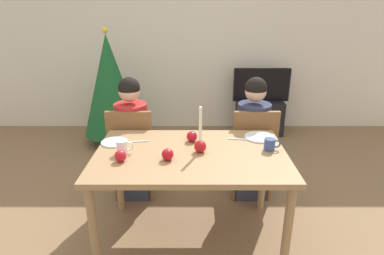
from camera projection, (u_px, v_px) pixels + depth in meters
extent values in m
plane|color=brown|center=(192.00, 236.00, 2.63)|extent=(7.68, 7.68, 0.00)
cube|color=beige|center=(193.00, 39.00, 4.60)|extent=(6.40, 0.10, 2.60)
cube|color=#99754C|center=(192.00, 155.00, 2.37)|extent=(1.40, 0.90, 0.04)
cylinder|color=#99754C|center=(95.00, 232.00, 2.14)|extent=(0.06, 0.06, 0.71)
cylinder|color=#99754C|center=(288.00, 232.00, 2.14)|extent=(0.06, 0.06, 0.71)
cylinder|color=#99754C|center=(120.00, 174.00, 2.87)|extent=(0.06, 0.06, 0.71)
cylinder|color=#99754C|center=(264.00, 174.00, 2.87)|extent=(0.06, 0.06, 0.71)
cube|color=brown|center=(136.00, 152.00, 3.13)|extent=(0.40, 0.40, 0.04)
cube|color=brown|center=(131.00, 136.00, 2.87)|extent=(0.40, 0.04, 0.45)
cylinder|color=brown|center=(156.00, 165.00, 3.36)|extent=(0.04, 0.04, 0.41)
cylinder|color=brown|center=(124.00, 165.00, 3.37)|extent=(0.04, 0.04, 0.41)
cylinder|color=brown|center=(152.00, 181.00, 3.05)|extent=(0.04, 0.04, 0.41)
cylinder|color=brown|center=(116.00, 181.00, 3.05)|extent=(0.04, 0.04, 0.41)
cube|color=brown|center=(252.00, 152.00, 3.12)|extent=(0.40, 0.40, 0.04)
cube|color=brown|center=(257.00, 136.00, 2.87)|extent=(0.40, 0.04, 0.45)
cylinder|color=brown|center=(264.00, 165.00, 3.36)|extent=(0.04, 0.04, 0.41)
cylinder|color=brown|center=(231.00, 165.00, 3.36)|extent=(0.04, 0.04, 0.41)
cylinder|color=brown|center=(271.00, 182.00, 3.04)|extent=(0.04, 0.04, 0.41)
cylinder|color=brown|center=(235.00, 182.00, 3.04)|extent=(0.04, 0.04, 0.41)
cube|color=#33384C|center=(136.00, 173.00, 3.15)|extent=(0.28, 0.28, 0.45)
cylinder|color=#AD2323|center=(133.00, 129.00, 2.99)|extent=(0.30, 0.30, 0.48)
sphere|color=tan|center=(131.00, 91.00, 2.86)|extent=(0.19, 0.19, 0.19)
sphere|color=black|center=(130.00, 88.00, 2.85)|extent=(0.19, 0.19, 0.19)
cube|color=#33384C|center=(251.00, 173.00, 3.15)|extent=(0.28, 0.28, 0.45)
cylinder|color=#282D47|center=(254.00, 129.00, 2.98)|extent=(0.30, 0.30, 0.48)
sphere|color=tan|center=(257.00, 91.00, 2.86)|extent=(0.19, 0.19, 0.19)
sphere|color=black|center=(257.00, 88.00, 2.85)|extent=(0.19, 0.19, 0.19)
cube|color=black|center=(260.00, 117.00, 4.69)|extent=(0.64, 0.40, 0.48)
cube|color=black|center=(263.00, 85.00, 4.53)|extent=(0.79, 0.04, 0.46)
cube|color=black|center=(263.00, 85.00, 4.52)|extent=(0.76, 0.05, 0.46)
cylinder|color=brown|center=(116.00, 136.00, 4.44)|extent=(0.08, 0.08, 0.14)
cone|color=#195628|center=(111.00, 85.00, 4.18)|extent=(0.75, 0.75, 1.29)
sphere|color=yellow|center=(106.00, 30.00, 3.94)|extent=(0.08, 0.08, 0.08)
sphere|color=red|center=(201.00, 146.00, 2.36)|extent=(0.09, 0.09, 0.09)
cylinder|color=#EFE5C6|center=(202.00, 124.00, 2.29)|extent=(0.02, 0.02, 0.26)
cylinder|color=silver|center=(116.00, 142.00, 2.53)|extent=(0.20, 0.20, 0.01)
cylinder|color=silver|center=(261.00, 137.00, 2.62)|extent=(0.24, 0.24, 0.01)
cylinder|color=white|center=(123.00, 147.00, 2.34)|extent=(0.08, 0.08, 0.10)
torus|color=white|center=(130.00, 146.00, 2.34)|extent=(0.07, 0.01, 0.07)
cylinder|color=#33477F|center=(271.00, 145.00, 2.39)|extent=(0.08, 0.08, 0.09)
torus|color=#33477F|center=(278.00, 144.00, 2.39)|extent=(0.06, 0.01, 0.06)
cube|color=silver|center=(138.00, 142.00, 2.54)|extent=(0.18, 0.05, 0.01)
cube|color=silver|center=(241.00, 139.00, 2.59)|extent=(0.18, 0.04, 0.01)
sphere|color=#AC0F20|center=(193.00, 137.00, 2.54)|extent=(0.08, 0.08, 0.08)
sphere|color=red|center=(169.00, 154.00, 2.24)|extent=(0.08, 0.08, 0.08)
sphere|color=red|center=(122.00, 156.00, 2.22)|extent=(0.08, 0.08, 0.08)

